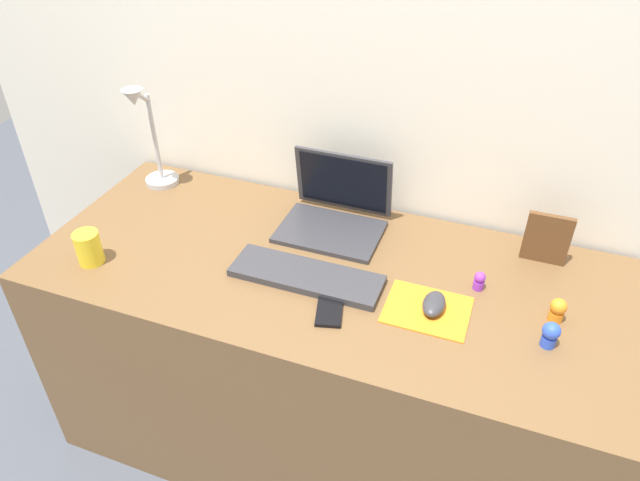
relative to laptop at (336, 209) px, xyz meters
name	(u,v)px	position (x,y,z in m)	size (l,w,h in m)	color
ground_plane	(325,433)	(0.05, -0.21, -0.79)	(6.00, 6.00, 0.00)	#474C56
back_wall	(368,182)	(0.05, 0.18, 0.01)	(2.84, 0.05, 1.60)	silver
desk	(326,361)	(0.05, -0.21, -0.42)	(1.64, 0.69, 0.74)	brown
laptop	(336,209)	(0.00, 0.00, 0.00)	(0.30, 0.24, 0.21)	#333338
keyboard	(306,276)	(0.01, -0.27, -0.04)	(0.41, 0.13, 0.02)	#333338
mousepad	(427,310)	(0.34, -0.28, -0.05)	(0.21, 0.17, 0.00)	orange
mouse	(434,304)	(0.36, -0.27, -0.03)	(0.06, 0.10, 0.03)	#333338
cell_phone	(330,309)	(0.11, -0.37, -0.05)	(0.06, 0.13, 0.01)	black
desk_lamp	(150,141)	(-0.63, 0.00, 0.11)	(0.11, 0.15, 0.36)	#B7B7BC
picture_frame	(547,239)	(0.60, 0.03, 0.02)	(0.12, 0.02, 0.15)	brown
coffee_mug	(89,248)	(-0.58, -0.41, -0.01)	(0.07, 0.07, 0.09)	yellow
toy_figurine_orange	(558,310)	(0.64, -0.20, -0.02)	(0.04, 0.04, 0.07)	orange
toy_figurine_purple	(479,281)	(0.45, -0.15, -0.03)	(0.03, 0.03, 0.05)	purple
toy_figurine_blue	(550,334)	(0.63, -0.30, -0.02)	(0.04, 0.04, 0.07)	blue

